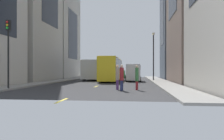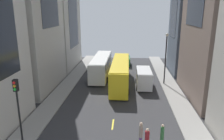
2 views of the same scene
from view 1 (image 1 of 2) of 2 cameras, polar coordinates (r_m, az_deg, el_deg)
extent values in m
plane|color=#333335|center=(32.93, -0.85, -3.01)|extent=(41.69, 41.69, 0.00)
cube|color=gray|center=(34.72, -13.43, -2.73)|extent=(2.47, 44.00, 0.15)
cube|color=gray|center=(32.86, 12.45, -2.88)|extent=(2.47, 44.00, 0.15)
cube|color=yellow|center=(12.46, -13.17, -7.88)|extent=(0.16, 2.00, 0.01)
cube|color=yellow|center=(22.58, -4.20, -4.36)|extent=(0.16, 2.00, 0.01)
cube|color=yellow|center=(32.93, -0.85, -3.00)|extent=(0.16, 2.00, 0.01)
cube|color=yellow|center=(43.36, 0.89, -2.28)|extent=(0.16, 2.00, 0.01)
cube|color=yellow|center=(53.82, 1.96, -1.85)|extent=(0.16, 2.00, 0.01)
cube|color=#B7B2A8|center=(47.79, -14.17, 8.84)|extent=(6.77, 11.76, 18.16)
cube|color=#1E232D|center=(47.79, -14.17, 8.84)|extent=(6.84, 6.47, 9.99)
cube|color=#4C5666|center=(44.38, 18.23, 16.27)|extent=(7.69, 8.04, 28.34)
cube|color=#1E232D|center=(44.38, 18.23, 16.27)|extent=(7.76, 4.42, 15.59)
cube|color=silver|center=(39.00, -4.34, 0.07)|extent=(2.55, 11.85, 3.00)
cube|color=black|center=(39.01, -4.34, 1.31)|extent=(2.60, 10.91, 1.20)
cube|color=beige|center=(39.03, -4.34, 2.33)|extent=(2.45, 11.38, 0.08)
cylinder|color=black|center=(42.85, -4.97, -1.65)|extent=(0.46, 1.00, 1.00)
cylinder|color=black|center=(42.45, -1.86, -1.66)|extent=(0.46, 1.00, 1.00)
cylinder|color=black|center=(35.67, -7.29, -1.97)|extent=(0.46, 1.00, 1.00)
cylinder|color=black|center=(35.19, -3.57, -2.00)|extent=(0.46, 1.00, 1.00)
cube|color=yellow|center=(34.35, -0.09, 0.22)|extent=(2.45, 13.05, 3.30)
cube|color=black|center=(34.37, -0.09, 1.65)|extent=(2.50, 12.01, 1.48)
cube|color=gold|center=(34.40, -0.09, 3.03)|extent=(2.35, 12.53, 0.08)
cylinder|color=black|center=(38.53, -1.08, -2.01)|extent=(0.44, 0.76, 0.76)
cylinder|color=black|center=(38.30, 2.27, -2.02)|extent=(0.44, 0.76, 0.76)
cylinder|color=black|center=(30.53, -3.04, -2.53)|extent=(0.44, 0.76, 0.76)
cylinder|color=black|center=(30.24, 1.18, -2.55)|extent=(0.44, 0.76, 0.76)
cube|color=white|center=(33.39, 5.67, -0.65)|extent=(2.05, 5.26, 2.30)
cube|color=black|center=(33.39, 5.67, 0.65)|extent=(2.09, 4.84, 0.69)
cube|color=silver|center=(33.40, 5.67, 1.39)|extent=(1.97, 5.05, 0.08)
cylinder|color=black|center=(35.07, 4.16, -2.24)|extent=(0.37, 0.72, 0.72)
cylinder|color=black|center=(35.05, 7.25, -2.24)|extent=(0.37, 0.72, 0.72)
cylinder|color=black|center=(31.81, 3.94, -2.46)|extent=(0.37, 0.72, 0.72)
cylinder|color=black|center=(31.79, 7.34, -2.46)|extent=(0.37, 0.72, 0.72)
cube|color=#1E7238|center=(46.42, 2.42, -1.06)|extent=(1.72, 4.26, 1.41)
cube|color=black|center=(46.41, 2.42, -0.62)|extent=(1.75, 3.92, 0.59)
cube|color=#1A612F|center=(46.41, 2.42, -0.15)|extent=(1.65, 4.09, 0.08)
cylinder|color=black|center=(47.81, 1.58, -1.71)|extent=(0.31, 0.62, 0.62)
cylinder|color=black|center=(47.70, 3.48, -1.71)|extent=(0.31, 0.62, 0.62)
cylinder|color=black|center=(45.17, 1.31, -1.81)|extent=(0.31, 0.62, 0.62)
cylinder|color=black|center=(45.06, 3.31, -1.81)|extent=(0.31, 0.62, 0.62)
cylinder|color=maroon|center=(18.69, 6.59, -4.13)|extent=(0.22, 0.22, 0.75)
cylinder|color=#336B38|center=(18.64, 6.59, -1.19)|extent=(0.29, 0.29, 1.17)
sphere|color=beige|center=(18.64, 6.59, 0.95)|extent=(0.23, 0.23, 0.23)
cylinder|color=#593372|center=(18.90, 1.44, -3.95)|extent=(0.23, 0.23, 0.84)
cylinder|color=gray|center=(18.86, 1.44, -1.03)|extent=(0.31, 0.31, 1.09)
sphere|color=beige|center=(18.86, 1.44, 1.01)|extent=(0.25, 0.25, 0.25)
cylinder|color=navy|center=(17.99, 2.57, -4.13)|extent=(0.26, 0.26, 0.85)
cylinder|color=maroon|center=(17.95, 2.57, -1.06)|extent=(0.34, 0.34, 1.07)
sphere|color=beige|center=(17.95, 2.57, 1.02)|extent=(0.23, 0.23, 0.23)
cylinder|color=black|center=(20.55, -25.71, 2.54)|extent=(0.14, 0.14, 4.96)
cube|color=black|center=(20.89, -25.71, 10.59)|extent=(0.32, 0.32, 0.90)
sphere|color=red|center=(20.79, -25.97, 11.34)|extent=(0.20, 0.20, 0.20)
sphere|color=orange|center=(20.74, -25.97, 10.66)|extent=(0.20, 0.20, 0.20)
sphere|color=green|center=(20.69, -25.97, 9.98)|extent=(0.20, 0.20, 0.20)
cylinder|color=black|center=(34.78, 10.90, 3.30)|extent=(0.18, 0.18, 7.16)
sphere|color=silver|center=(35.20, 10.90, 9.43)|extent=(0.44, 0.44, 0.44)
camera|label=2|loc=(10.01, -35.09, 65.05)|focal=34.55mm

